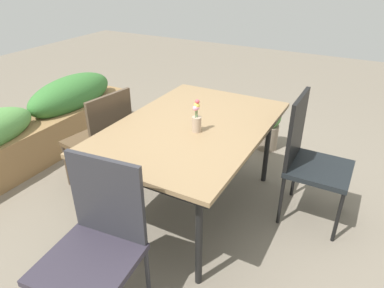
{
  "coord_description": "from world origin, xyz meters",
  "views": [
    {
      "loc": [
        -1.99,
        -1.22,
        1.89
      ],
      "look_at": [
        0.1,
        -0.09,
        0.61
      ],
      "focal_mm": 32.53,
      "sensor_mm": 36.0,
      "label": 1
    }
  ],
  "objects_px": {
    "flower_vase": "(197,119)",
    "potted_plant": "(269,126)",
    "chair_near_right": "(309,155)",
    "planter_box": "(34,128)",
    "chair_far_side": "(103,136)",
    "dining_table": "(192,131)",
    "chair_end_left": "(96,239)"
  },
  "relations": [
    {
      "from": "chair_far_side",
      "to": "chair_end_left",
      "type": "relative_size",
      "value": 0.95
    },
    {
      "from": "chair_near_right",
      "to": "planter_box",
      "type": "distance_m",
      "value": 2.68
    },
    {
      "from": "chair_far_side",
      "to": "chair_near_right",
      "type": "bearing_deg",
      "value": -66.4
    },
    {
      "from": "chair_end_left",
      "to": "planter_box",
      "type": "distance_m",
      "value": 2.09
    },
    {
      "from": "planter_box",
      "to": "chair_end_left",
      "type": "bearing_deg",
      "value": -119.86
    },
    {
      "from": "flower_vase",
      "to": "potted_plant",
      "type": "height_order",
      "value": "flower_vase"
    },
    {
      "from": "chair_far_side",
      "to": "planter_box",
      "type": "relative_size",
      "value": 0.37
    },
    {
      "from": "chair_far_side",
      "to": "potted_plant",
      "type": "relative_size",
      "value": 1.84
    },
    {
      "from": "chair_far_side",
      "to": "planter_box",
      "type": "height_order",
      "value": "chair_far_side"
    },
    {
      "from": "dining_table",
      "to": "flower_vase",
      "type": "xyz_separation_m",
      "value": [
        -0.08,
        -0.08,
        0.15
      ]
    },
    {
      "from": "dining_table",
      "to": "flower_vase",
      "type": "height_order",
      "value": "flower_vase"
    },
    {
      "from": "dining_table",
      "to": "chair_far_side",
      "type": "distance_m",
      "value": 0.86
    },
    {
      "from": "dining_table",
      "to": "flower_vase",
      "type": "distance_m",
      "value": 0.19
    },
    {
      "from": "flower_vase",
      "to": "potted_plant",
      "type": "bearing_deg",
      "value": -6.27
    },
    {
      "from": "flower_vase",
      "to": "potted_plant",
      "type": "xyz_separation_m",
      "value": [
        1.39,
        -0.15,
        -0.61
      ]
    },
    {
      "from": "chair_near_right",
      "to": "potted_plant",
      "type": "bearing_deg",
      "value": -147.95
    },
    {
      "from": "dining_table",
      "to": "chair_near_right",
      "type": "relative_size",
      "value": 1.56
    },
    {
      "from": "dining_table",
      "to": "planter_box",
      "type": "distance_m",
      "value": 1.85
    },
    {
      "from": "chair_far_side",
      "to": "flower_vase",
      "type": "xyz_separation_m",
      "value": [
        0.01,
        -0.92,
        0.36
      ]
    },
    {
      "from": "flower_vase",
      "to": "planter_box",
      "type": "distance_m",
      "value": 1.97
    },
    {
      "from": "chair_far_side",
      "to": "potted_plant",
      "type": "height_order",
      "value": "chair_far_side"
    },
    {
      "from": "chair_far_side",
      "to": "chair_end_left",
      "type": "distance_m",
      "value": 1.29
    },
    {
      "from": "planter_box",
      "to": "potted_plant",
      "type": "height_order",
      "value": "planter_box"
    },
    {
      "from": "chair_far_side",
      "to": "potted_plant",
      "type": "xyz_separation_m",
      "value": [
        1.4,
        -1.07,
        -0.25
      ]
    },
    {
      "from": "dining_table",
      "to": "chair_near_right",
      "type": "distance_m",
      "value": 0.92
    },
    {
      "from": "chair_near_right",
      "to": "chair_end_left",
      "type": "height_order",
      "value": "chair_near_right"
    },
    {
      "from": "dining_table",
      "to": "planter_box",
      "type": "xyz_separation_m",
      "value": [
        -0.05,
        1.81,
        -0.38
      ]
    },
    {
      "from": "dining_table",
      "to": "planter_box",
      "type": "bearing_deg",
      "value": 91.55
    },
    {
      "from": "chair_near_right",
      "to": "potted_plant",
      "type": "distance_m",
      "value": 1.16
    },
    {
      "from": "chair_near_right",
      "to": "chair_far_side",
      "type": "bearing_deg",
      "value": -74.62
    },
    {
      "from": "chair_far_side",
      "to": "planter_box",
      "type": "xyz_separation_m",
      "value": [
        0.05,
        0.98,
        -0.17
      ]
    },
    {
      "from": "chair_end_left",
      "to": "chair_far_side",
      "type": "bearing_deg",
      "value": -56.08
    }
  ]
}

